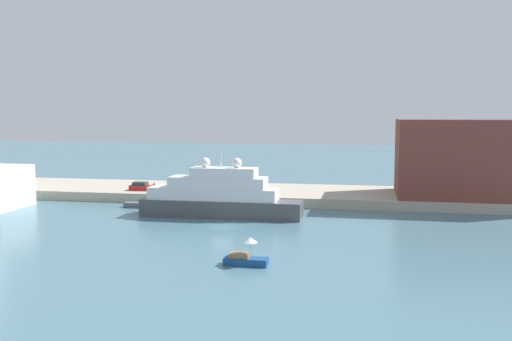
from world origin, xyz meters
The scene contains 9 objects.
ground centered at (0.00, 0.00, 0.00)m, with size 400.00×400.00×0.00m, color slate.
quay_dock centered at (0.00, 25.10, 0.76)m, with size 110.00×18.20×1.52m, color #ADA38E.
large_yacht centered at (-2.27, 6.78, 2.80)m, with size 22.80×4.52×9.55m.
small_motorboat centered at (6.96, -17.82, 0.77)m, with size 4.22×1.52×2.73m.
work_barge centered at (-16.04, 11.90, 0.39)m, with size 5.26×1.48×0.78m, color #595966.
harbor_building centered at (33.38, 23.68, 7.55)m, with size 21.39×14.53×12.05m, color brown.
parked_car centered at (-19.46, 20.16, 2.14)m, with size 3.86×1.86×1.43m.
person_figure centered at (-16.16, 17.68, 2.31)m, with size 0.36×0.36×1.71m.
mooring_bollard centered at (-2.42, 16.90, 1.90)m, with size 0.53×0.53×0.75m, color black.
Camera 1 is at (18.41, -70.08, 14.46)m, focal length 40.06 mm.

